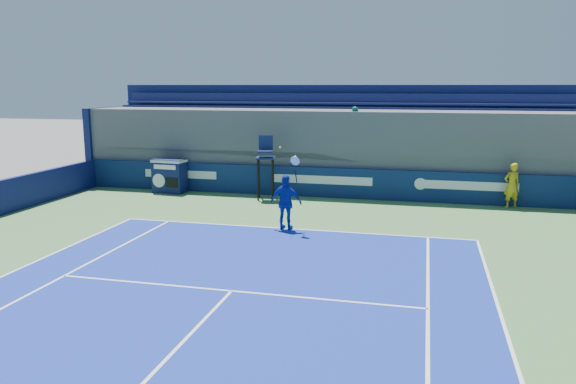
% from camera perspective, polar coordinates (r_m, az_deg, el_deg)
% --- Properties ---
extents(ball_person, '(0.71, 0.60, 1.65)m').
position_cam_1_polar(ball_person, '(21.71, 21.78, 0.62)').
color(ball_person, gold).
rests_on(ball_person, apron).
extents(back_hoarding, '(20.40, 0.21, 1.20)m').
position_cam_1_polar(back_hoarding, '(22.23, 3.45, 0.98)').
color(back_hoarding, '#0D1D49').
rests_on(back_hoarding, ground).
extents(match_clock, '(1.38, 0.84, 1.40)m').
position_cam_1_polar(match_clock, '(23.64, -11.94, 1.70)').
color(match_clock, '#0E1649').
rests_on(match_clock, ground).
extents(umpire_chair, '(0.83, 0.83, 2.48)m').
position_cam_1_polar(umpire_chair, '(21.69, -2.29, 3.23)').
color(umpire_chair, black).
rests_on(umpire_chair, ground).
extents(tennis_player, '(1.03, 0.53, 2.57)m').
position_cam_1_polar(tennis_player, '(17.13, -0.19, -1.05)').
color(tennis_player, '#13299D').
rests_on(tennis_player, apron).
extents(stadium_seating, '(21.00, 4.05, 4.40)m').
position_cam_1_polar(stadium_seating, '(24.06, 4.35, 4.68)').
color(stadium_seating, '#4B4B50').
rests_on(stadium_seating, ground).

